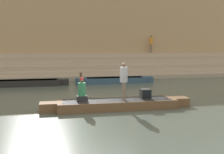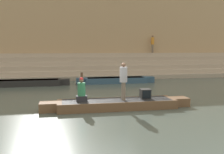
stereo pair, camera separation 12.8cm
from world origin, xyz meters
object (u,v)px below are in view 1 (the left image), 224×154
object	(u,v)px
tv_set	(145,94)
moored_boat_shore	(27,83)
rowboat_main	(117,104)
person_standing	(124,79)
person_rowing	(82,92)
moored_boat_distant	(115,80)
mooring_post	(81,79)
person_on_steps	(151,43)

from	to	relation	value
tv_set	moored_boat_shore	world-z (taller)	tv_set
rowboat_main	moored_boat_shore	xyz separation A→B (m)	(-4.82, 8.03, 0.02)
person_standing	tv_set	xyz separation A→B (m)	(1.07, 0.13, -0.74)
person_rowing	moored_boat_distant	world-z (taller)	person_rowing
rowboat_main	tv_set	distance (m)	1.40
person_rowing	mooring_post	distance (m)	7.34
tv_set	moored_boat_shore	xyz separation A→B (m)	(-6.16, 8.01, -0.38)
moored_boat_shore	moored_boat_distant	size ratio (longest dim) A/B	0.96
moored_boat_distant	rowboat_main	bearing A→B (deg)	-96.48
rowboat_main	moored_boat_distant	size ratio (longest dim) A/B	1.12
person_rowing	mooring_post	bearing A→B (deg)	97.73
person_rowing	moored_boat_shore	world-z (taller)	person_rowing
person_standing	mooring_post	bearing A→B (deg)	101.21
tv_set	person_on_steps	world-z (taller)	person_on_steps
person_rowing	person_on_steps	size ratio (longest dim) A/B	0.59
person_standing	tv_set	size ratio (longest dim) A/B	3.61
person_rowing	person_on_steps	bearing A→B (deg)	71.92
person_on_steps	mooring_post	bearing A→B (deg)	30.83
person_standing	person_on_steps	xyz separation A→B (m)	(6.50, 14.59, 1.86)
person_standing	person_on_steps	world-z (taller)	person_on_steps
person_standing	moored_boat_shore	distance (m)	9.67
person_on_steps	person_standing	bearing A→B (deg)	54.40
tv_set	mooring_post	size ratio (longest dim) A/B	0.48
moored_boat_distant	person_on_steps	size ratio (longest dim) A/B	3.38
rowboat_main	person_standing	distance (m)	1.19
person_rowing	tv_set	xyz separation A→B (m)	(2.93, -0.00, -0.20)
mooring_post	person_on_steps	xyz separation A→B (m)	(7.82, 7.14, 2.74)
rowboat_main	person_rowing	world-z (taller)	person_rowing
person_rowing	tv_set	bearing A→B (deg)	11.93
tv_set	moored_boat_distant	xyz separation A→B (m)	(0.32, 8.32, -0.38)
moored_boat_distant	person_on_steps	bearing A→B (deg)	54.93
moored_boat_shore	person_rowing	bearing A→B (deg)	-69.28
moored_boat_shore	moored_boat_distant	world-z (taller)	same
person_standing	moored_boat_shore	world-z (taller)	person_standing
tv_set	moored_boat_distant	world-z (taller)	tv_set
rowboat_main	person_on_steps	world-z (taller)	person_on_steps
person_rowing	tv_set	size ratio (longest dim) A/B	2.27
moored_boat_shore	moored_boat_distant	distance (m)	6.49
tv_set	moored_boat_distant	bearing A→B (deg)	90.68
moored_boat_shore	mooring_post	distance (m)	3.85
person_rowing	moored_boat_shore	distance (m)	8.66
person_on_steps	rowboat_main	bearing A→B (deg)	53.34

